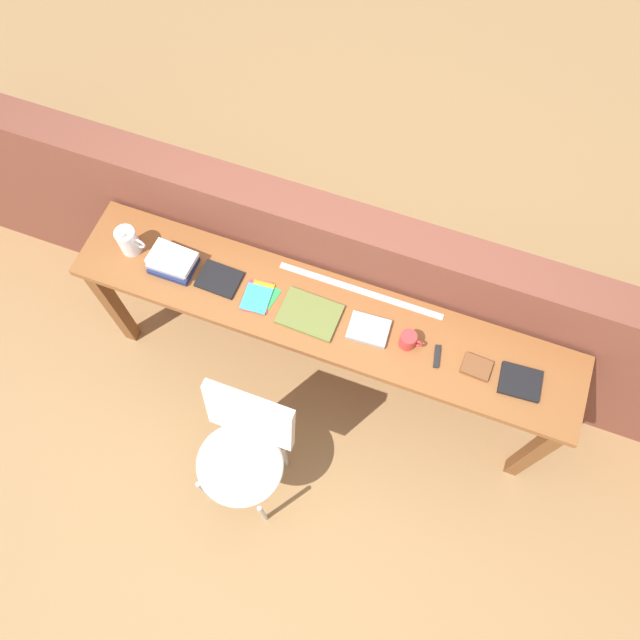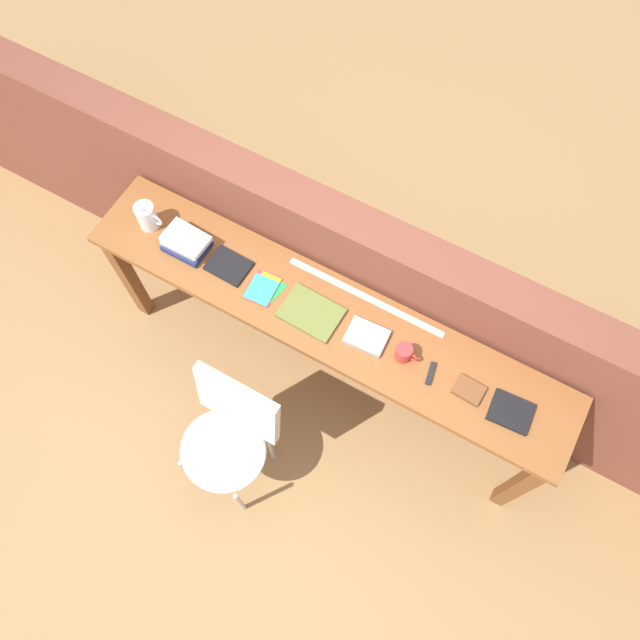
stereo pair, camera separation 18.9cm
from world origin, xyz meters
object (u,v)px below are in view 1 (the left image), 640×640
Objects in this scene: book_stack_leftmost at (172,262)px; mug at (408,340)px; pitcher_white at (128,241)px; book_repair_rightmost at (520,382)px; chair_white_moulded at (244,448)px; pamphlet_pile_colourful at (259,297)px; multitool_folded at (437,356)px; leather_journal_brown at (476,367)px; book_open_centre at (310,314)px; magazine_cycling at (219,279)px.

mug is at bearing -0.08° from book_stack_leftmost.
mug is at bearing -0.71° from pitcher_white.
book_repair_rightmost is (1.96, -0.02, -0.07)m from pitcher_white.
chair_white_moulded is 0.74m from pamphlet_pile_colourful.
multitool_folded reaches higher than pamphlet_pile_colourful.
pamphlet_pile_colourful is at bearing 176.40° from book_repair_rightmost.
book_stack_leftmost reaches higher than pamphlet_pile_colourful.
pamphlet_pile_colourful is 1.06m from leather_journal_brown.
magazine_cycling is at bearing 178.92° from book_open_centre.
pamphlet_pile_colourful is 1.46× the size of leather_journal_brown.
book_stack_leftmost is 1.76× the size of leather_journal_brown.
pamphlet_pile_colourful is at bearing -3.90° from magazine_cycling.
leather_journal_brown is (1.06, 0.01, 0.01)m from pamphlet_pile_colourful.
pamphlet_pile_colourful is 1.03× the size of book_repair_rightmost.
multitool_folded is (1.57, -0.03, -0.07)m from pitcher_white.
book_open_centre reaches higher than magazine_cycling.
book_repair_rightmost reaches higher than multitool_folded.
book_open_centre is (0.72, -0.02, -0.03)m from book_stack_leftmost.
magazine_cycling reaches higher than chair_white_moulded.
pitcher_white reaches higher than book_repair_rightmost.
magazine_cycling is 0.22m from pamphlet_pile_colourful.
mug reaches higher than pamphlet_pile_colourful.
leather_journal_brown is at bearing 2.68° from book_open_centre.
pamphlet_pile_colourful is at bearing -178.86° from mug.
chair_white_moulded is 0.97m from book_stack_leftmost.
chair_white_moulded is 3.91× the size of book_stack_leftmost.
chair_white_moulded is 1.18m from leather_journal_brown.
leather_journal_brown is at bearing 34.99° from chair_white_moulded.
chair_white_moulded is 3.18× the size of book_open_centre.
pitcher_white is 1.43m from mug.
pitcher_white reaches higher than chair_white_moulded.
magazine_cycling is at bearing 175.52° from book_repair_rightmost.
magazine_cycling is 1.55× the size of leather_journal_brown.
pitcher_white reaches higher than mug.
chair_white_moulded is at bearing -98.45° from book_open_centre.
magazine_cycling is 1.84× the size of mug.
leather_journal_brown is (1.28, -0.01, 0.00)m from magazine_cycling.
pitcher_white is at bearing 178.79° from multitool_folded.
mug is 0.85× the size of leather_journal_brown.
pamphlet_pile_colourful is 0.26m from book_open_centre.
mug is 0.53m from book_repair_rightmost.
pitcher_white is 1.67× the size of mug.
chair_white_moulded is at bearing -132.32° from mug.
pamphlet_pile_colourful is at bearing -178.83° from book_open_centre.
book_repair_rightmost is (1.12, 0.64, 0.36)m from chair_white_moulded.
chair_white_moulded is 1.15m from pitcher_white.
magazine_cycling is 0.95m from mug.
multitool_folded is at bearing -0.73° from book_stack_leftmost.
book_stack_leftmost is at bearing 177.98° from pamphlet_pile_colourful.
book_stack_leftmost reaches higher than book_repair_rightmost.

